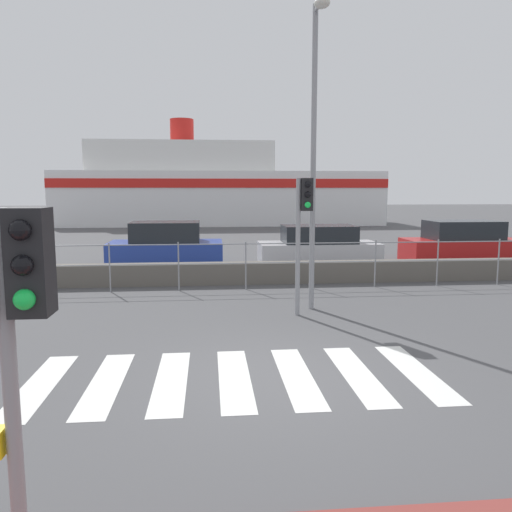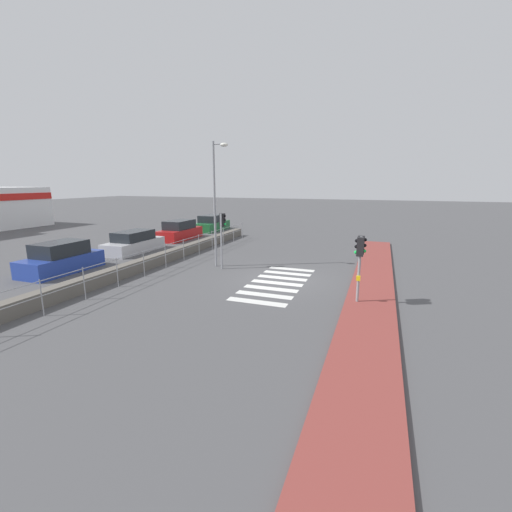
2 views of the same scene
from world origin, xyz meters
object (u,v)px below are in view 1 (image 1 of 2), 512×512
object	(u,v)px
ferry_boat	(213,190)
parked_car_blue	(166,247)
parked_car_silver	(318,247)
traffic_light_near	(4,298)
parked_car_red	(462,244)
streetlamp	(315,128)
traffic_light_far	(303,215)

from	to	relation	value
ferry_boat	parked_car_blue	world-z (taller)	ferry_boat
parked_car_silver	traffic_light_near	bearing A→B (deg)	-109.92
traffic_light_near	parked_car_red	size ratio (longest dim) A/B	0.60
streetlamp	ferry_boat	distance (m)	28.87
traffic_light_near	traffic_light_far	xyz separation A→B (m)	(3.27, 7.14, 0.14)
traffic_light_near	streetlamp	size ratio (longest dim) A/B	0.39
traffic_light_near	traffic_light_far	bearing A→B (deg)	65.35
streetlamp	parked_car_red	world-z (taller)	streetlamp
parked_car_silver	parked_car_red	xyz separation A→B (m)	(5.49, 0.00, 0.06)
parked_car_blue	ferry_boat	bearing A→B (deg)	85.00
ferry_boat	parked_car_silver	bearing A→B (deg)	-80.60
ferry_boat	parked_car_red	size ratio (longest dim) A/B	5.66
traffic_light_far	ferry_boat	world-z (taller)	ferry_boat
traffic_light_far	parked_car_silver	xyz separation A→B (m)	(2.01, 7.44, -1.55)
traffic_light_near	parked_car_blue	distance (m)	14.64
parked_car_red	traffic_light_far	bearing A→B (deg)	-135.24
traffic_light_far	parked_car_blue	size ratio (longest dim) A/B	0.74
traffic_light_near	streetlamp	xyz separation A→B (m)	(3.59, 7.57, 1.99)
traffic_light_near	parked_car_red	distance (m)	18.18
traffic_light_near	streetlamp	world-z (taller)	streetlamp
traffic_light_near	parked_car_silver	distance (m)	15.57
traffic_light_near	streetlamp	bearing A→B (deg)	64.61
traffic_light_near	parked_car_blue	bearing A→B (deg)	90.88
ferry_boat	parked_car_red	bearing A→B (deg)	-67.32
traffic_light_near	parked_car_red	bearing A→B (deg)	53.52
traffic_light_near	ferry_boat	world-z (taller)	ferry_boat
traffic_light_near	traffic_light_far	size ratio (longest dim) A/B	0.88
parked_car_blue	streetlamp	bearing A→B (deg)	-61.43
streetlamp	parked_car_silver	distance (m)	7.97
traffic_light_far	streetlamp	world-z (taller)	streetlamp
traffic_light_far	parked_car_blue	bearing A→B (deg)	115.19
parked_car_blue	parked_car_red	bearing A→B (deg)	0.00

